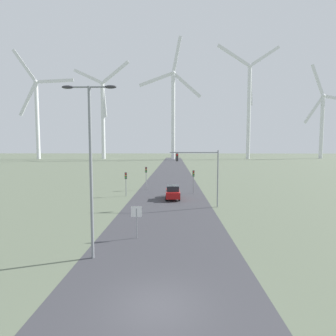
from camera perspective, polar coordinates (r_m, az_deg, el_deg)
ground_plane at (r=12.64m, az=-2.44°, el=-27.80°), size 600.00×600.00×0.00m
road_surface at (r=59.05m, az=0.69°, el=-2.12°), size 10.00×240.00×0.01m
streetlamp at (r=16.22m, az=-16.52°, el=3.29°), size 3.22×0.32×10.37m
stop_sign_near at (r=19.89m, az=-6.87°, el=-10.30°), size 0.81×0.07×2.42m
traffic_light_post_near_left at (r=36.85m, az=-9.15°, el=-2.32°), size 0.28×0.34×3.32m
traffic_light_post_near_right at (r=38.68m, az=5.56°, el=-1.86°), size 0.28×0.34×3.42m
traffic_light_post_mid_left at (r=41.98m, az=-4.78°, el=-1.09°), size 0.28×0.34×3.69m
traffic_light_mast_overhead at (r=29.72m, az=7.26°, el=0.39°), size 5.49×0.35×6.46m
car_approaching at (r=34.55m, az=1.07°, el=-5.28°), size 1.88×4.13×1.83m
wind_turbine_far_left at (r=178.03m, az=-26.63°, el=11.03°), size 34.94×3.59×64.43m
wind_turbine_left at (r=163.51m, az=-14.00°, el=11.71°), size 34.73×6.67×56.83m
wind_turbine_center at (r=154.63m, az=1.13°, el=13.20°), size 35.90×2.61×69.65m
wind_turbine_right at (r=168.12m, az=17.22°, el=13.46°), size 39.40×10.63×68.32m
wind_turbine_far_right at (r=190.90m, az=30.53°, el=9.18°), size 32.39×6.73×57.44m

